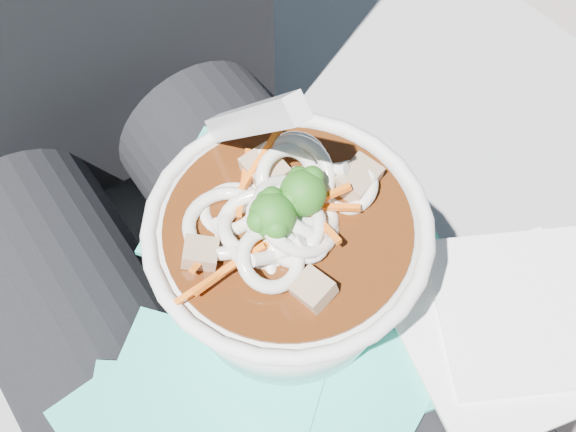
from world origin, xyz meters
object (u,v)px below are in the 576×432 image
lap (252,384)px  stone_ledge (190,370)px  person_body (184,271)px  udon_bowl (287,254)px  plastic_bag (267,369)px

lap → stone_ledge: bearing=90.0°
person_body → stone_ledge: bearing=90.0°
udon_bowl → lap: bearing=-167.2°
person_body → udon_bowl: bearing=-66.9°
lap → person_body: (-0.00, 0.09, 0.03)m
lap → udon_bowl: (0.04, 0.01, 0.14)m
plastic_bag → udon_bowl: 0.08m
udon_bowl → plastic_bag: bearing=-139.0°
lap → plastic_bag: plastic_bag is taller
plastic_bag → udon_bowl: udon_bowl is taller
stone_ledge → lap: (0.00, -0.15, 0.29)m
udon_bowl → person_body: bearing=113.1°
person_body → plastic_bag: 0.12m
lap → person_body: person_body is taller
person_body → lap: bearing=-90.0°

